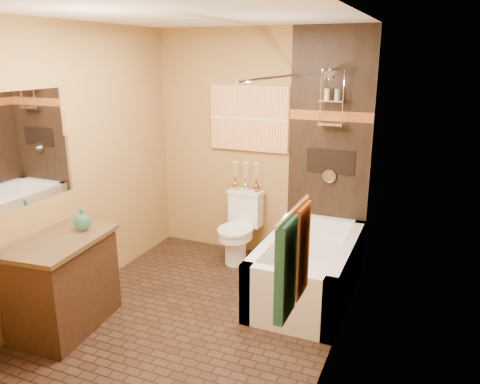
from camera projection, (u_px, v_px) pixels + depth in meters
The scene contains 23 objects.
floor at pixel (197, 314), 4.15m from camera, with size 3.00×3.00×0.00m, color black.
wall_left at pixel (77, 165), 4.24m from camera, with size 0.02×3.00×2.50m, color olive.
wall_right at pixel (341, 195), 3.34m from camera, with size 0.02×3.00×2.50m, color olive.
wall_back at pixel (259, 146), 5.12m from camera, with size 2.40×0.02×2.50m, color olive.
wall_front at pixel (58, 244), 2.47m from camera, with size 2.40×0.02×2.50m, color olive.
ceiling at pixel (189, 14), 3.44m from camera, with size 3.00×3.00×0.00m, color silver.
alcove_tile_back at pixel (329, 152), 4.82m from camera, with size 0.85×0.01×2.50m, color black.
alcove_tile_right at pixel (357, 171), 4.01m from camera, with size 0.01×1.50×2.50m, color black.
mosaic_band_back at pixel (330, 116), 4.71m from camera, with size 0.85×0.01×0.10m, color #923A1A.
mosaic_band_right at pixel (359, 128), 3.91m from camera, with size 0.01×1.50×0.10m, color #923A1A.
alcove_niche at pixel (330, 162), 4.83m from camera, with size 0.50×0.01×0.25m, color black.
shower_fixtures at pixel (331, 113), 4.59m from camera, with size 0.24×0.33×1.16m.
curtain_rod at pixel (272, 78), 4.09m from camera, with size 0.03×0.03×1.55m, color silver.
towel_bar at pixel (293, 210), 2.38m from camera, with size 0.02×0.02×0.55m, color silver.
towel_teal at pixel (286, 269), 2.34m from camera, with size 0.05×0.22×0.52m, color #1B5A59.
towel_rust at pixel (300, 250), 2.57m from camera, with size 0.05×0.22×0.52m, color #9B4A1C.
sunset_painting at pixel (249, 119), 5.05m from camera, with size 0.90×0.04×0.70m, color orange.
vanity_mirror at pixel (22, 150), 3.65m from camera, with size 0.01×1.00×0.90m, color white.
bathtub at pixel (308, 273), 4.45m from camera, with size 0.80×1.50×0.55m.
toilet at pixel (240, 227), 5.16m from camera, with size 0.39×0.58×0.76m.
vanity at pixel (63, 283), 3.86m from camera, with size 0.63×0.95×0.79m.
teal_bottle at pixel (82, 220), 3.91m from camera, with size 0.15×0.15×0.23m, color #236B5B, non-canonical shape.
bud_vases at pixel (246, 176), 5.15m from camera, with size 0.32×0.07×0.31m.
Camera 1 is at (1.78, -3.23, 2.21)m, focal length 35.00 mm.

